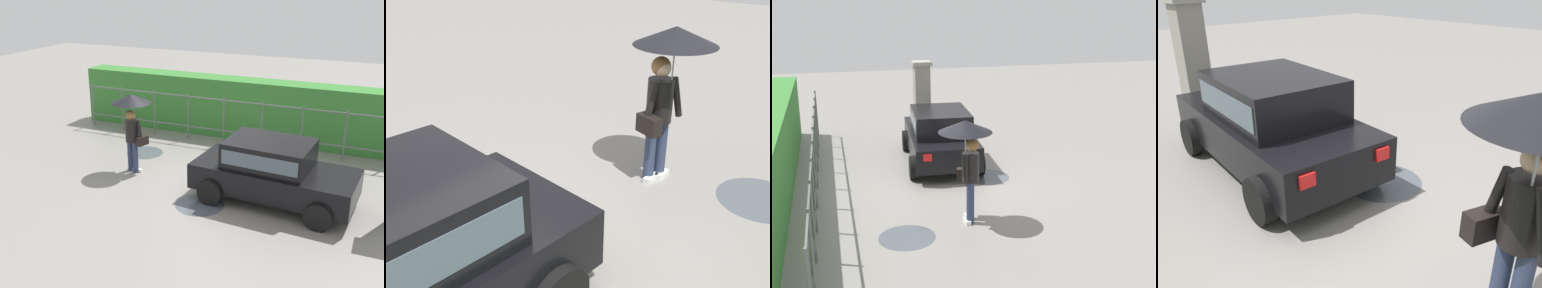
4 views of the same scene
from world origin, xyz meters
The scene contains 7 objects.
ground_plane centered at (0.00, 0.00, 0.00)m, with size 40.00×40.00×0.00m, color gray.
car centered at (1.44, -0.20, 0.80)m, with size 3.85×2.10×1.48m.
pedestrian centered at (-2.43, 0.12, 1.61)m, with size 1.05×1.05×2.11m.
fence_section centered at (-0.31, 3.04, 0.83)m, with size 10.90×0.05×1.50m.
hedge_row centered at (-0.31, 4.03, 0.95)m, with size 11.85×0.90×1.90m, color #387F33.
puddle_near centered at (-0.01, -1.06, 0.00)m, with size 1.15×1.15×0.00m, color #4C545B.
puddle_far centered at (-2.81, 1.40, 0.00)m, with size 1.08×1.08×0.00m, color #4C545B.
Camera 1 is at (3.69, -10.04, 5.04)m, focal length 43.73 mm.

